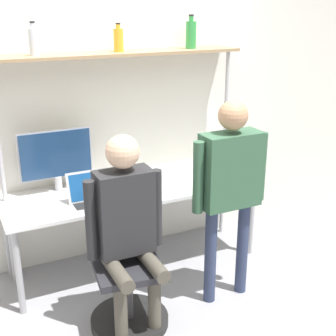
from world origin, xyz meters
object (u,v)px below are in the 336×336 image
(monitor, at_px, (56,157))
(office_chair, at_px, (127,286))
(laptop, at_px, (89,195))
(person_standing, at_px, (230,178))
(bottle_green, at_px, (191,34))
(bottle_clear, at_px, (34,41))
(person_seated, at_px, (127,219))
(cell_phone, at_px, (123,199))
(bottle_amber, at_px, (118,40))

(monitor, xyz_separation_m, office_chair, (0.24, -0.92, -0.73))
(laptop, distance_m, person_standing, 1.10)
(person_standing, distance_m, bottle_green, 1.35)
(laptop, distance_m, bottle_clear, 1.21)
(person_seated, bearing_deg, bottle_green, 44.16)
(office_chair, relative_size, person_seated, 0.67)
(person_standing, bearing_deg, cell_phone, 137.75)
(laptop, distance_m, bottle_amber, 1.24)
(laptop, xyz_separation_m, bottle_green, (1.05, 0.32, 1.16))
(person_standing, relative_size, bottle_amber, 7.04)
(monitor, distance_m, person_seated, 1.01)
(cell_phone, relative_size, person_standing, 0.10)
(bottle_green, height_order, bottle_amber, bottle_green)
(bottle_amber, bearing_deg, cell_phone, -111.15)
(cell_phone, height_order, person_seated, person_seated)
(laptop, bearing_deg, bottle_clear, 128.56)
(laptop, height_order, person_seated, person_seated)
(bottle_green, bearing_deg, bottle_clear, 180.00)
(person_seated, distance_m, bottle_amber, 1.48)
(bottle_amber, bearing_deg, person_standing, -63.14)
(bottle_clear, relative_size, bottle_amber, 1.10)
(office_chair, xyz_separation_m, bottle_green, (0.98, 0.91, 1.65))
(cell_phone, xyz_separation_m, bottle_amber, (0.15, 0.38, 1.19))
(cell_phone, distance_m, bottle_clear, 1.36)
(person_seated, relative_size, bottle_clear, 5.77)
(monitor, bearing_deg, bottle_clear, -169.47)
(person_standing, distance_m, bottle_clear, 1.75)
(person_standing, bearing_deg, laptop, 144.58)
(monitor, height_order, laptop, monitor)
(office_chair, distance_m, bottle_clear, 1.90)
(laptop, xyz_separation_m, person_standing, (0.88, -0.62, 0.21))
(office_chair, relative_size, bottle_clear, 3.86)
(cell_phone, height_order, person_standing, person_standing)
(bottle_green, relative_size, bottle_amber, 1.25)
(laptop, height_order, person_standing, person_standing)
(person_seated, bearing_deg, laptop, 96.21)
(person_seated, xyz_separation_m, bottle_green, (0.98, 0.95, 1.11))
(monitor, distance_m, bottle_green, 1.52)
(office_chair, height_order, person_seated, person_seated)
(office_chair, relative_size, bottle_green, 3.39)
(cell_phone, bearing_deg, person_standing, -42.25)
(cell_phone, distance_m, person_seated, 0.61)
(person_seated, height_order, bottle_clear, bottle_clear)
(bottle_amber, bearing_deg, person_seated, -109.16)
(person_seated, bearing_deg, person_standing, 0.57)
(bottle_amber, bearing_deg, monitor, 178.22)
(bottle_green, xyz_separation_m, bottle_amber, (-0.65, 0.00, -0.02))
(bottle_clear, distance_m, bottle_amber, 0.66)
(monitor, height_order, bottle_clear, bottle_clear)
(person_standing, height_order, bottle_clear, bottle_clear)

